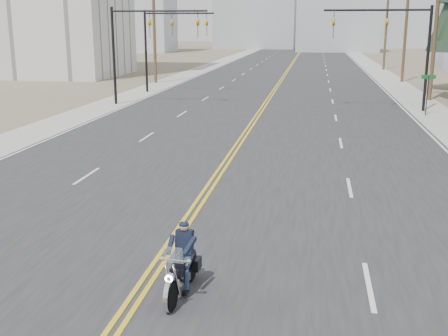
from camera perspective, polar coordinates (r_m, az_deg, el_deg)
road at (r=78.20m, az=6.62°, el=10.01°), size 20.00×200.00×0.01m
sidewalk_left at (r=79.57m, az=-1.81°, el=10.16°), size 3.00×200.00×0.01m
sidewalk_right at (r=78.51m, az=15.15°, el=9.63°), size 3.00×200.00×0.01m
traffic_mast_left at (r=41.86m, az=-8.55°, el=13.08°), size 7.10×0.26×7.00m
traffic_mast_right at (r=40.27m, az=17.25°, el=12.57°), size 7.10×0.26×7.00m
traffic_mast_far at (r=49.63m, az=-6.08°, el=13.24°), size 6.10×0.26×7.00m
street_sign at (r=38.77m, az=19.99°, el=7.66°), size 0.90×0.06×2.62m
utility_pole_c at (r=46.76m, az=20.73°, el=13.43°), size 2.20×0.30×11.00m
utility_pole_d at (r=61.55m, az=18.03°, el=13.87°), size 2.20×0.30×11.50m
utility_pole_e at (r=78.41m, az=16.17°, el=13.75°), size 2.20×0.30×11.00m
utility_pole_left at (r=58.19m, az=-7.10°, el=13.95°), size 2.20×0.30×10.50m
haze_bldg_a at (r=128.94m, az=-8.60°, el=16.48°), size 14.00×12.00×22.00m
haze_bldg_b at (r=132.98m, az=11.46°, el=14.56°), size 18.00×14.00×14.00m
haze_bldg_e at (r=159.35m, az=17.42°, el=13.75°), size 14.00×14.00×12.00m
haze_bldg_f at (r=147.99m, az=-12.47°, el=14.84°), size 12.00×12.00×16.00m
motorcyclist at (r=12.24m, az=-4.40°, el=-9.36°), size 1.00×2.09×1.59m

